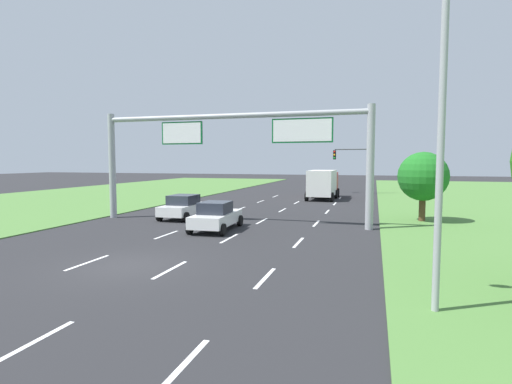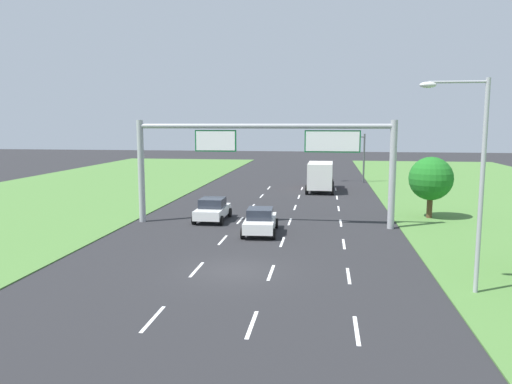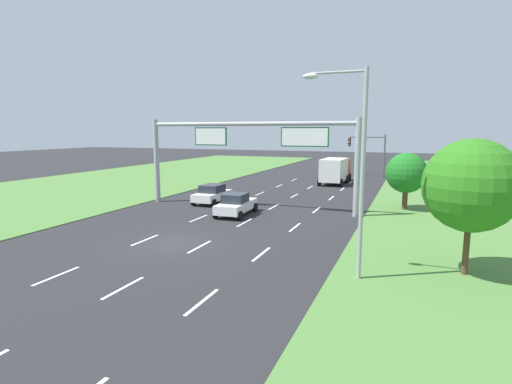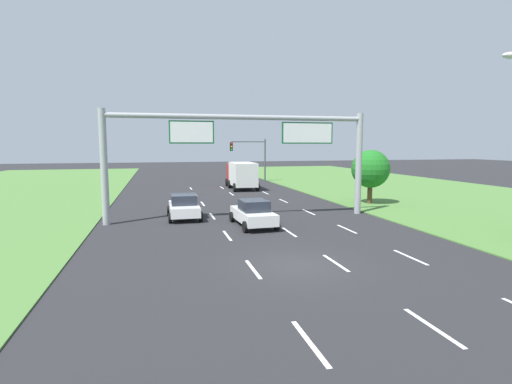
{
  "view_description": "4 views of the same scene",
  "coord_description": "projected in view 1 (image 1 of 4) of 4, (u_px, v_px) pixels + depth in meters",
  "views": [
    {
      "loc": [
        8.63,
        -12.46,
        3.85
      ],
      "look_at": [
        0.75,
        14.05,
        1.71
      ],
      "focal_mm": 28.0,
      "sensor_mm": 36.0,
      "label": 1
    },
    {
      "loc": [
        4.12,
        -22.0,
        6.78
      ],
      "look_at": [
        -0.19,
        8.96,
        2.47
      ],
      "focal_mm": 35.0,
      "sensor_mm": 36.0,
      "label": 2
    },
    {
      "loc": [
        12.04,
        -17.9,
        6.08
      ],
      "look_at": [
        1.2,
        9.51,
        1.54
      ],
      "focal_mm": 28.0,
      "sensor_mm": 36.0,
      "label": 3
    },
    {
      "loc": [
        -5.26,
        -14.73,
        4.84
      ],
      "look_at": [
        1.33,
        12.04,
        1.57
      ],
      "focal_mm": 28.0,
      "sensor_mm": 36.0,
      "label": 4
    }
  ],
  "objects": [
    {
      "name": "ground_plane",
      "position": [
        128.0,
        266.0,
        14.66
      ],
      "size": [
        200.0,
        200.0,
        0.0
      ],
      "primitive_type": "plane",
      "color": "#262628"
    },
    {
      "name": "lane_dashes_inner_left",
      "position": [
        167.0,
        235.0,
        20.89
      ],
      "size": [
        0.14,
        50.4,
        0.01
      ],
      "color": "white",
      "rests_on": "ground_plane"
    },
    {
      "name": "lane_dashes_inner_right",
      "position": [
        229.0,
        238.0,
        19.9
      ],
      "size": [
        0.14,
        50.4,
        0.01
      ],
      "color": "white",
      "rests_on": "ground_plane"
    },
    {
      "name": "lane_dashes_slip",
      "position": [
        298.0,
        242.0,
        18.9
      ],
      "size": [
        0.14,
        50.4,
        0.01
      ],
      "color": "white",
      "rests_on": "ground_plane"
    },
    {
      "name": "car_near_red",
      "position": [
        216.0,
        216.0,
        22.29
      ],
      "size": [
        2.25,
        4.42,
        1.6
      ],
      "rotation": [
        0.0,
        0.0,
        0.05
      ],
      "color": "white",
      "rests_on": "ground_plane"
    },
    {
      "name": "car_lead_silver",
      "position": [
        183.0,
        207.0,
        26.87
      ],
      "size": [
        2.11,
        4.16,
        1.58
      ],
      "rotation": [
        0.0,
        0.0,
        0.0
      ],
      "color": "white",
      "rests_on": "ground_plane"
    },
    {
      "name": "box_truck",
      "position": [
        323.0,
        183.0,
        40.62
      ],
      "size": [
        2.78,
        7.09,
        2.93
      ],
      "rotation": [
        0.0,
        0.0,
        -0.02
      ],
      "color": "#B21E19",
      "rests_on": "ground_plane"
    },
    {
      "name": "sign_gantry",
      "position": [
        232.0,
        144.0,
        24.41
      ],
      "size": [
        17.24,
        0.44,
        7.0
      ],
      "color": "#9EA0A5",
      "rests_on": "ground_plane"
    },
    {
      "name": "traffic_light_mast",
      "position": [
        356.0,
        161.0,
        47.1
      ],
      "size": [
        4.76,
        0.49,
        5.6
      ],
      "color": "#47494F",
      "rests_on": "ground_plane"
    },
    {
      "name": "street_lamp",
      "position": [
        425.0,
        111.0,
        9.86
      ],
      "size": [
        2.61,
        0.32,
        8.5
      ],
      "color": "#9EA0A5",
      "rests_on": "ground_plane"
    },
    {
      "name": "roadside_tree_mid",
      "position": [
        423.0,
        177.0,
        25.09
      ],
      "size": [
        3.09,
        3.09,
        4.44
      ],
      "color": "#513823",
      "rests_on": "ground_plane"
    }
  ]
}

